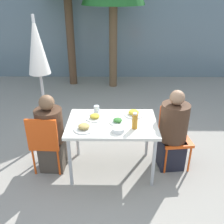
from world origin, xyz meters
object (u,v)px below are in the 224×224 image
at_px(person_right, 173,133).
at_px(drinking_cup, 97,109).
at_px(bottle, 135,121).
at_px(salad_bowl, 118,129).
at_px(person_left, 51,136).
at_px(closed_umbrella, 38,54).
at_px(chair_left, 46,140).
at_px(chair_right, 174,132).

xyz_separation_m(person_right, drinking_cup, (-1.05, 0.18, 0.27)).
relative_size(bottle, salad_bowl, 1.32).
height_order(person_left, closed_umbrella, closed_umbrella).
relative_size(chair_left, person_left, 0.77).
relative_size(chair_right, drinking_cup, 7.94).
xyz_separation_m(chair_right, bottle, (-0.59, -0.32, 0.35)).
height_order(chair_left, drinking_cup, chair_left).
bearing_deg(drinking_cup, closed_umbrella, 151.25).
xyz_separation_m(chair_left, person_right, (1.73, 0.13, 0.04)).
height_order(chair_left, bottle, bottle).
relative_size(chair_right, closed_umbrella, 0.43).
distance_m(chair_right, person_right, 0.10).
bearing_deg(salad_bowl, closed_umbrella, 140.01).
bearing_deg(drinking_cup, person_left, -158.92).
bearing_deg(person_left, salad_bowl, -13.65).
xyz_separation_m(chair_right, salad_bowl, (-0.80, -0.40, 0.27)).
height_order(person_right, bottle, person_right).
distance_m(chair_left, salad_bowl, 1.02).
bearing_deg(drinking_cup, chair_left, -154.78).
relative_size(person_left, salad_bowl, 6.98).
bearing_deg(salad_bowl, person_right, 22.86).
bearing_deg(bottle, person_right, 23.39).
bearing_deg(bottle, closed_umbrella, 146.76).
bearing_deg(bottle, salad_bowl, -158.61).
bearing_deg(person_left, drinking_cup, 23.49).
bearing_deg(closed_umbrella, drinking_cup, -28.75).
bearing_deg(chair_left, drinking_cup, 27.63).
relative_size(person_left, closed_umbrella, 0.56).
xyz_separation_m(person_left, closed_umbrella, (-0.25, 0.72, 0.95)).
height_order(person_left, salad_bowl, person_left).
bearing_deg(drinking_cup, chair_right, -5.08).
xyz_separation_m(chair_left, drinking_cup, (0.67, 0.32, 0.30)).
relative_size(chair_left, closed_umbrella, 0.43).
bearing_deg(salad_bowl, bottle, 21.39).
height_order(person_left, chair_right, person_left).
xyz_separation_m(person_left, salad_bowl, (0.92, -0.26, 0.26)).
distance_m(person_left, person_right, 1.67).
xyz_separation_m(drinking_cup, salad_bowl, (0.30, -0.50, -0.03)).
xyz_separation_m(chair_right, drinking_cup, (-1.09, 0.10, 0.30)).
height_order(chair_left, person_right, person_right).
relative_size(chair_left, bottle, 4.10).
bearing_deg(chair_left, chair_right, 9.47).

